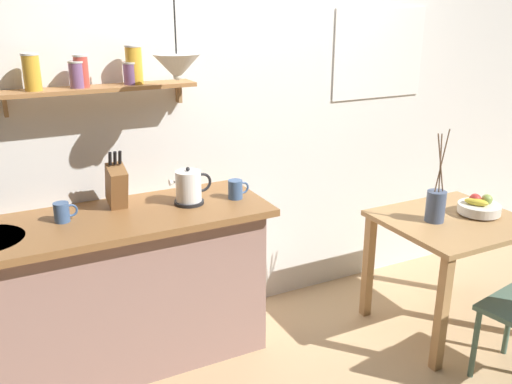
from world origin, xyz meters
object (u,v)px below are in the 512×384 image
Objects in this scene: knife_block at (117,185)px; coffee_mug_spare at (236,189)px; dining_table at (451,238)px; fruit_bowl at (479,207)px; pendant_lamp at (177,67)px; electric_kettle at (189,188)px; twig_vase at (436,205)px; coffee_mug_by_sink at (62,212)px.

knife_block reaches higher than coffee_mug_spare.
fruit_bowl is at bearing -3.77° from dining_table.
pendant_lamp is at bearing -34.63° from knife_block.
electric_kettle is 0.28m from coffee_mug_spare.
electric_kettle is 0.69m from pendant_lamp.
twig_vase is at bearing -22.36° from coffee_mug_spare.
coffee_mug_spare is (0.65, -0.15, -0.08)m from knife_block.
electric_kettle is 2.03× the size of coffee_mug_by_sink.
dining_table is at bearing 176.23° from fruit_bowl.
coffee_mug_by_sink is 0.95m from pendant_lamp.
twig_vase is 1.74m from pendant_lamp.
fruit_bowl is (0.19, -0.01, 0.18)m from dining_table.
pendant_lamp reaches higher than electric_kettle.
dining_table is at bearing -12.45° from twig_vase.
twig_vase is 1.18× the size of pendant_lamp.
knife_block reaches higher than electric_kettle.
twig_vase is at bearing 167.55° from dining_table.
fruit_bowl is at bearing -13.65° from coffee_mug_by_sink.
twig_vase is 4.40× the size of coffee_mug_spare.
knife_block is 2.57× the size of coffee_mug_spare.
pendant_lamp is (-1.79, 0.44, 0.90)m from fruit_bowl.
twig_vase is 2.14m from coffee_mug_by_sink.
pendant_lamp reaches higher than twig_vase.
fruit_bowl is at bearing -13.80° from pendant_lamp.
dining_table is 6.50× the size of coffee_mug_spare.
twig_vase is at bearing -14.62° from coffee_mug_by_sink.
knife_block is 0.67m from coffee_mug_spare.
dining_table is 1.39m from coffee_mug_spare.
pendant_lamp is (0.30, -0.21, 0.64)m from knife_block.
dining_table is 3.21× the size of fruit_bowl.
knife_block is (-1.76, 0.61, 0.21)m from twig_vase.
twig_vase is 1.88m from knife_block.
dining_table is 0.27m from twig_vase.
fruit_bowl is 2.21m from knife_block.
electric_kettle is at bearing 160.87° from dining_table.
coffee_mug_spare is at bearing 157.64° from twig_vase.
coffee_mug_by_sink is at bearing 176.52° from electric_kettle.
twig_vase is 1.21m from coffee_mug_spare.
pendant_lamp is (-0.07, -0.10, 0.68)m from electric_kettle.
fruit_bowl is 0.54× the size of pendant_lamp.
pendant_lamp reaches higher than coffee_mug_by_sink.
pendant_lamp is at bearing 166.20° from fruit_bowl.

